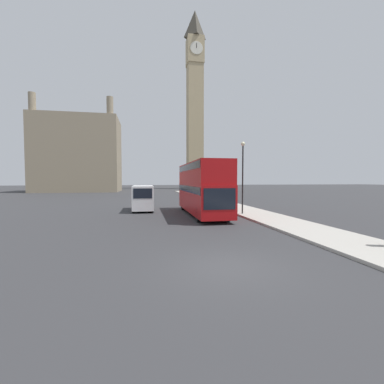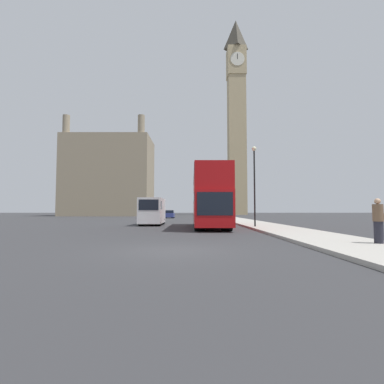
{
  "view_description": "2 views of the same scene",
  "coord_description": "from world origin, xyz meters",
  "px_view_note": "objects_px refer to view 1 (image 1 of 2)",
  "views": [
    {
      "loc": [
        -2.88,
        -8.62,
        3.09
      ],
      "look_at": [
        0.93,
        12.12,
        2.1
      ],
      "focal_mm": 24.0,
      "sensor_mm": 36.0,
      "label": 1
    },
    {
      "loc": [
        0.65,
        -10.6,
        1.41
      ],
      "look_at": [
        0.68,
        20.94,
        3.32
      ],
      "focal_mm": 28.0,
      "sensor_mm": 36.0,
      "label": 2
    }
  ],
  "objects_px": {
    "red_double_decker_bus": "(202,186)",
    "street_lamp": "(243,167)",
    "parked_sedan": "(142,192)",
    "clock_tower": "(195,99)",
    "white_van": "(143,197)"
  },
  "relations": [
    {
      "from": "white_van",
      "to": "parked_sedan",
      "type": "distance_m",
      "value": 25.64
    },
    {
      "from": "red_double_decker_bus",
      "to": "street_lamp",
      "type": "height_order",
      "value": "street_lamp"
    },
    {
      "from": "street_lamp",
      "to": "white_van",
      "type": "bearing_deg",
      "value": 150.27
    },
    {
      "from": "red_double_decker_bus",
      "to": "street_lamp",
      "type": "xyz_separation_m",
      "value": [
        3.45,
        -0.94,
        1.67
      ]
    },
    {
      "from": "street_lamp",
      "to": "parked_sedan",
      "type": "distance_m",
      "value": 32.06
    },
    {
      "from": "clock_tower",
      "to": "parked_sedan",
      "type": "height_order",
      "value": "clock_tower"
    },
    {
      "from": "parked_sedan",
      "to": "red_double_decker_bus",
      "type": "bearing_deg",
      "value": -79.38
    },
    {
      "from": "street_lamp",
      "to": "parked_sedan",
      "type": "xyz_separation_m",
      "value": [
        -9.01,
        30.56,
        -3.58
      ]
    },
    {
      "from": "white_van",
      "to": "red_double_decker_bus",
      "type": "bearing_deg",
      "value": -37.63
    },
    {
      "from": "white_van",
      "to": "clock_tower",
      "type": "bearing_deg",
      "value": 74.34
    },
    {
      "from": "red_double_decker_bus",
      "to": "white_van",
      "type": "bearing_deg",
      "value": 142.37
    },
    {
      "from": "white_van",
      "to": "street_lamp",
      "type": "bearing_deg",
      "value": -29.73
    },
    {
      "from": "clock_tower",
      "to": "parked_sedan",
      "type": "distance_m",
      "value": 51.11
    },
    {
      "from": "clock_tower",
      "to": "red_double_decker_bus",
      "type": "height_order",
      "value": "clock_tower"
    },
    {
      "from": "parked_sedan",
      "to": "street_lamp",
      "type": "bearing_deg",
      "value": -73.58
    }
  ]
}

